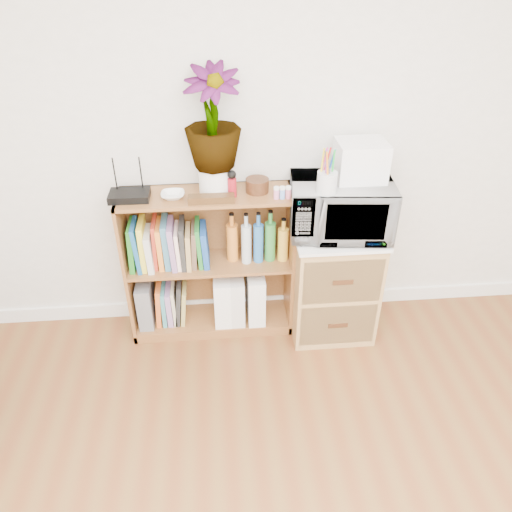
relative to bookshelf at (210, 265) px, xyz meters
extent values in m
cube|color=white|center=(0.35, 0.14, -0.42)|extent=(4.00, 0.02, 0.10)
cube|color=brown|center=(0.00, 0.00, 0.00)|extent=(1.00, 0.30, 0.95)
cube|color=#9E7542|center=(0.75, -0.08, -0.12)|extent=(0.50, 0.45, 0.70)
imported|color=white|center=(0.75, -0.08, 0.40)|extent=(0.60, 0.43, 0.31)
cylinder|color=silver|center=(0.63, -0.20, 0.61)|extent=(0.10, 0.10, 0.11)
cube|color=white|center=(0.85, -0.04, 0.66)|extent=(0.27, 0.22, 0.21)
cube|color=black|center=(-0.41, -0.02, 0.49)|extent=(0.22, 0.15, 0.04)
imported|color=white|center=(-0.18, -0.03, 0.49)|extent=(0.13, 0.13, 0.03)
cylinder|color=white|center=(0.06, 0.02, 0.55)|extent=(0.18, 0.18, 0.15)
imported|color=#3B742E|center=(0.06, 0.02, 0.90)|extent=(0.30, 0.30, 0.54)
cube|color=#3D2410|center=(0.03, -0.10, 0.50)|extent=(0.25, 0.06, 0.04)
cylinder|color=maroon|center=(0.15, -0.04, 0.53)|extent=(0.05, 0.05, 0.11)
cylinder|color=#321C0D|center=(0.29, 0.01, 0.51)|extent=(0.13, 0.13, 0.08)
cube|color=#CA7077|center=(0.42, -0.09, 0.50)|extent=(0.10, 0.04, 0.05)
cube|color=slate|center=(-0.42, 0.00, -0.25)|extent=(0.09, 0.24, 0.30)
cube|color=white|center=(0.06, -0.01, -0.24)|extent=(0.10, 0.26, 0.32)
cube|color=silver|center=(0.15, -0.01, -0.24)|extent=(0.10, 0.26, 0.32)
cube|color=white|center=(0.28, -0.01, -0.24)|extent=(0.11, 0.27, 0.33)
cube|color=#21771F|center=(-0.44, 0.00, 0.17)|extent=(0.04, 0.20, 0.28)
cube|color=#17538E|center=(-0.41, 0.00, 0.17)|extent=(0.04, 0.20, 0.29)
cube|color=yellow|center=(-0.38, 0.00, 0.17)|extent=(0.03, 0.20, 0.29)
cube|color=beige|center=(-0.34, 0.00, 0.14)|extent=(0.04, 0.20, 0.24)
cube|color=#B7321F|center=(-0.31, 0.00, 0.17)|extent=(0.03, 0.20, 0.29)
cube|color=orange|center=(-0.28, 0.00, 0.16)|extent=(0.03, 0.20, 0.27)
cube|color=teal|center=(-0.25, 0.00, 0.17)|extent=(0.04, 0.20, 0.29)
cube|color=#8D6598|center=(-0.21, 0.00, 0.17)|extent=(0.04, 0.20, 0.28)
cube|color=#FFD8C6|center=(-0.18, 0.00, 0.15)|extent=(0.03, 0.20, 0.24)
cube|color=#262626|center=(-0.15, 0.00, 0.17)|extent=(0.03, 0.20, 0.28)
cube|color=tan|center=(-0.12, 0.00, 0.14)|extent=(0.03, 0.20, 0.24)
cube|color=brown|center=(-0.09, 0.00, 0.14)|extent=(0.04, 0.20, 0.24)
cube|color=#1F772B|center=(-0.06, 0.00, 0.16)|extent=(0.04, 0.20, 0.26)
cube|color=#194598|center=(-0.02, 0.00, 0.14)|extent=(0.05, 0.20, 0.24)
cylinder|color=orange|center=(0.14, 0.00, 0.18)|extent=(0.07, 0.07, 0.31)
cylinder|color=silver|center=(0.22, 0.00, 0.18)|extent=(0.06, 0.06, 0.32)
cylinder|color=#276AB8|center=(0.29, 0.00, 0.18)|extent=(0.06, 0.06, 0.32)
cylinder|color=#318838|center=(0.36, 0.00, 0.19)|extent=(0.07, 0.07, 0.32)
cylinder|color=gold|center=(0.44, 0.00, 0.16)|extent=(0.06, 0.06, 0.27)
cylinder|color=#A3B0B6|center=(0.52, 0.00, 0.17)|extent=(0.07, 0.07, 0.29)
cube|color=#CF5C24|center=(-0.34, 0.00, -0.27)|extent=(0.05, 0.19, 0.28)
cube|color=teal|center=(-0.30, 0.00, -0.28)|extent=(0.03, 0.19, 0.25)
cube|color=#956FA7|center=(-0.27, 0.00, -0.28)|extent=(0.04, 0.19, 0.24)
cube|color=#C4B898|center=(-0.24, 0.00, -0.28)|extent=(0.03, 0.19, 0.26)
cube|color=#282828|center=(-0.21, 0.00, -0.26)|extent=(0.06, 0.19, 0.30)
cube|color=#A79A4D|center=(-0.18, 0.00, -0.28)|extent=(0.05, 0.19, 0.25)
camera|label=1|loc=(0.06, -2.53, 1.71)|focal=35.00mm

